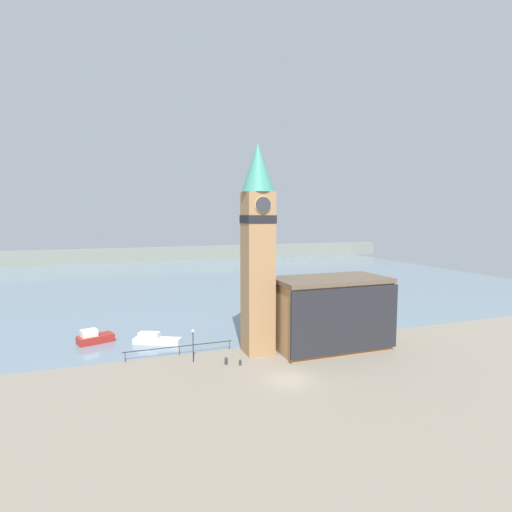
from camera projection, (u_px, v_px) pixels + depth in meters
The scene contains 11 objects.
ground_plane at pixel (288, 380), 39.02m from camera, with size 160.00×160.00×0.00m, color gray.
water at pixel (177, 277), 105.36m from camera, with size 160.00×120.00×0.00m.
far_shoreline at pixel (160, 254), 142.55m from camera, with size 180.00×3.00×5.00m.
pier_railing at pixel (179, 347), 45.87m from camera, with size 12.53×0.08×1.09m.
clock_tower at pixel (258, 243), 45.81m from camera, with size 3.70×3.70×24.24m.
pier_building at pixel (331, 313), 48.17m from camera, with size 13.73×7.30×8.65m.
boat_near at pixel (155, 339), 50.23m from camera, with size 5.96×4.06×1.42m.
boat_far at pixel (94, 338), 50.49m from camera, with size 4.68×3.33×1.81m.
mooring_bollard_near at pixel (240, 362), 42.88m from camera, with size 0.29×0.29×0.63m.
mooring_bollard_far at pixel (226, 360), 43.11m from camera, with size 0.35×0.35×0.79m.
lamp_post at pixel (193, 339), 43.56m from camera, with size 0.32×0.32×3.67m.
Camera 1 is at (-15.79, -34.32, 15.92)m, focal length 28.00 mm.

